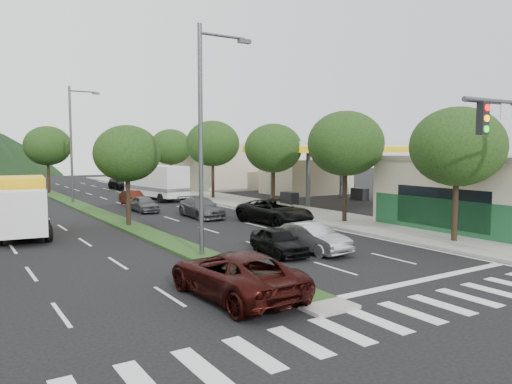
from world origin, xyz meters
TOP-DOWN VIEW (x-y plane):
  - ground at (0.00, 0.00)m, footprint 160.00×160.00m
  - sidewalk_right at (12.50, 25.00)m, footprint 5.00×90.00m
  - median at (0.00, 28.00)m, footprint 1.60×56.00m
  - crosswalk at (0.00, -2.00)m, footprint 19.00×2.20m
  - storefront_right at (18.00, 6.00)m, footprint 9.00×10.00m
  - gas_canopy at (19.00, 22.00)m, footprint 12.20×8.20m
  - bldg_right_far at (19.50, 44.00)m, footprint 10.00×16.00m
  - tree_r_a at (12.00, 4.00)m, footprint 4.60×4.60m
  - tree_r_b at (12.00, 12.00)m, footprint 4.80×4.80m
  - tree_r_c at (12.00, 20.00)m, footprint 4.40×4.40m
  - tree_r_d at (12.00, 30.00)m, footprint 5.00×5.00m
  - tree_r_e at (12.00, 40.00)m, footprint 4.60×4.60m
  - tree_med_near at (0.00, 18.00)m, footprint 4.00×4.00m
  - tree_med_far at (0.00, 44.00)m, footprint 4.80×4.80m
  - streetlight_near at (0.21, 8.00)m, footprint 2.60×0.25m
  - streetlight_mid at (0.21, 33.00)m, footprint 2.60×0.25m
  - sedan_silver at (4.74, 6.21)m, footprint 1.68×4.12m
  - suv_maroon at (-1.76, 2.04)m, footprint 2.72×5.51m
  - car_queue_a at (3.09, 6.54)m, footprint 1.81×3.71m
  - car_queue_b at (5.50, 19.26)m, footprint 2.04×4.75m
  - car_queue_c at (4.06, 29.26)m, footprint 1.41×3.66m
  - car_queue_d at (8.20, 14.26)m, footprint 3.11×5.77m
  - car_queue_e at (3.22, 24.26)m, footprint 1.48×3.57m
  - car_queue_f at (8.25, 45.79)m, footprint 2.18×5.22m
  - box_truck at (-5.84, 17.87)m, footprint 3.12×6.65m
  - motorhome at (7.32, 32.59)m, footprint 3.54×8.48m

SIDE VIEW (x-z plane):
  - ground at x=0.00m, z-range 0.00..0.00m
  - crosswalk at x=0.00m, z-range 0.00..0.01m
  - median at x=0.00m, z-range 0.00..0.12m
  - sidewalk_right at x=12.50m, z-range 0.00..0.15m
  - car_queue_c at x=4.06m, z-range 0.00..1.19m
  - car_queue_e at x=3.22m, z-range 0.00..1.21m
  - car_queue_a at x=3.09m, z-range 0.00..1.22m
  - sedan_silver at x=4.74m, z-range 0.00..1.33m
  - car_queue_b at x=5.50m, z-range 0.00..1.36m
  - suv_maroon at x=-1.76m, z-range 0.00..1.50m
  - car_queue_f at x=8.25m, z-range 0.00..1.51m
  - car_queue_d at x=8.20m, z-range 0.00..1.54m
  - box_truck at x=-5.84m, z-range -0.09..3.08m
  - motorhome at x=7.32m, z-range 0.10..3.26m
  - storefront_right at x=18.00m, z-range 0.00..4.00m
  - bldg_right_far at x=19.50m, z-range 0.00..5.20m
  - tree_med_near at x=0.00m, z-range 1.42..7.44m
  - gas_canopy at x=19.00m, z-range 2.02..7.27m
  - tree_r_c at x=12.00m, z-range 1.51..7.99m
  - tree_r_a at x=12.00m, z-range 1.50..8.14m
  - tree_r_e at x=12.00m, z-range 1.54..8.25m
  - tree_med_far at x=0.00m, z-range 1.54..8.47m
  - tree_r_b at x=12.00m, z-range 1.57..8.50m
  - tree_r_d at x=12.00m, z-range 1.60..8.76m
  - streetlight_near at x=0.21m, z-range 0.58..10.58m
  - streetlight_mid at x=0.21m, z-range 0.58..10.58m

